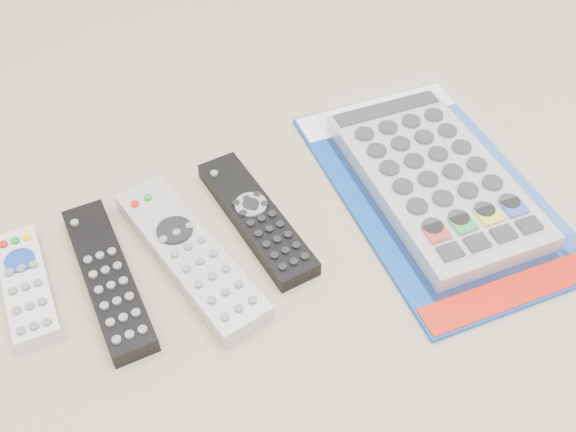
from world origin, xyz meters
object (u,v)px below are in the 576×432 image
remote_large_black (256,217)px  remote_slim_black (108,277)px  remote_silver_dvd (190,254)px  remote_small_grey (27,285)px  jumbo_remote_packaged (435,176)px

remote_large_black → remote_slim_black: bearing=178.5°
remote_slim_black → remote_silver_dvd: size_ratio=0.87×
remote_slim_black → remote_silver_dvd: bearing=-6.4°
remote_small_grey → remote_silver_dvd: remote_silver_dvd is taller
remote_silver_dvd → remote_large_black: bearing=1.7°
jumbo_remote_packaged → remote_silver_dvd: bearing=179.8°
remote_small_grey → jumbo_remote_packaged: 0.46m
remote_silver_dvd → remote_large_black: size_ratio=1.17×
remote_small_grey → remote_slim_black: same height
remote_slim_black → jumbo_remote_packaged: (0.38, -0.05, 0.01)m
remote_small_grey → jumbo_remote_packaged: jumbo_remote_packaged is taller
remote_small_grey → remote_large_black: bearing=-2.5°
remote_slim_black → jumbo_remote_packaged: bearing=-5.0°
remote_silver_dvd → remote_large_black: 0.09m
remote_silver_dvd → remote_slim_black: bearing=163.1°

